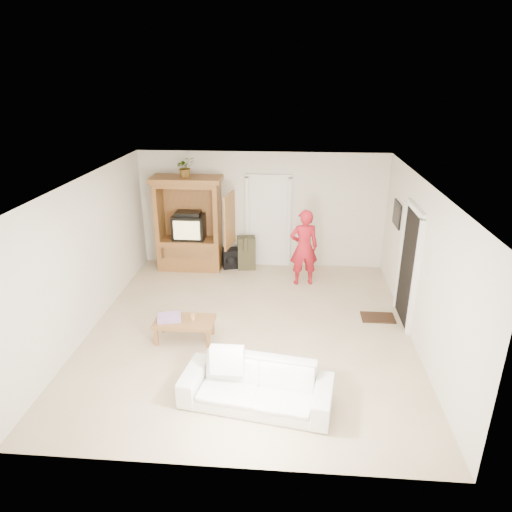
{
  "coord_description": "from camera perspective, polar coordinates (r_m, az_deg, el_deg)",
  "views": [
    {
      "loc": [
        0.66,
        -6.87,
        4.15
      ],
      "look_at": [
        0.06,
        0.6,
        1.15
      ],
      "focal_mm": 32.0,
      "sensor_mm": 36.0,
      "label": 1
    }
  ],
  "objects": [
    {
      "name": "doorway_right",
      "position": [
        8.35,
        18.52,
        -1.37
      ],
      "size": [
        0.05,
        0.9,
        2.04
      ],
      "primitive_type": "cube",
      "color": "black",
      "rests_on": "floor"
    },
    {
      "name": "sofa",
      "position": [
        6.31,
        0.05,
        -15.88
      ],
      "size": [
        2.1,
        1.09,
        0.58
      ],
      "primitive_type": "imported",
      "rotation": [
        0.0,
        0.0,
        -0.16
      ],
      "color": "silver",
      "rests_on": "floor"
    },
    {
      "name": "wall_back",
      "position": [
        10.29,
        0.71,
        5.75
      ],
      "size": [
        5.5,
        0.0,
        5.5
      ],
      "primitive_type": "plane",
      "rotation": [
        1.57,
        0.0,
        0.0
      ],
      "color": "silver",
      "rests_on": "floor"
    },
    {
      "name": "backpack_olive",
      "position": [
        10.33,
        -1.21,
        0.4
      ],
      "size": [
        0.44,
        0.36,
        0.75
      ],
      "primitive_type": null,
      "rotation": [
        0.0,
        0.0,
        0.17
      ],
      "color": "#47442B",
      "rests_on": "floor"
    },
    {
      "name": "framed_picture",
      "position": [
        9.36,
        17.22,
        5.03
      ],
      "size": [
        0.03,
        0.6,
        0.48
      ],
      "primitive_type": "cube",
      "color": "black",
      "rests_on": "wall_right"
    },
    {
      "name": "backpack_black",
      "position": [
        10.39,
        -3.1,
        -0.33
      ],
      "size": [
        0.43,
        0.33,
        0.47
      ],
      "primitive_type": null,
      "rotation": [
        0.0,
        0.0,
        0.29
      ],
      "color": "black",
      "rests_on": "floor"
    },
    {
      "name": "towel",
      "position": [
        7.73,
        -10.79,
        -7.57
      ],
      "size": [
        0.44,
        0.37,
        0.08
      ],
      "primitive_type": "cube",
      "rotation": [
        0.0,
        0.0,
        0.25
      ],
      "color": "#FF54AE",
      "rests_on": "coffee_table"
    },
    {
      "name": "candle",
      "position": [
        7.67,
        -7.92,
        -7.51
      ],
      "size": [
        0.08,
        0.08,
        0.1
      ],
      "primitive_type": "cylinder",
      "color": "tan",
      "rests_on": "coffee_table"
    },
    {
      "name": "doormat",
      "position": [
        8.69,
        14.99,
        -7.43
      ],
      "size": [
        0.6,
        0.4,
        0.02
      ],
      "primitive_type": "cube",
      "color": "#382316",
      "rests_on": "floor"
    },
    {
      "name": "armoire",
      "position": [
        10.31,
        -8.22,
        3.27
      ],
      "size": [
        1.82,
        1.14,
        2.1
      ],
      "color": "#955B2E",
      "rests_on": "floor"
    },
    {
      "name": "ceiling",
      "position": [
        7.07,
        -0.92,
        9.16
      ],
      "size": [
        6.0,
        6.0,
        0.0
      ],
      "primitive_type": "plane",
      "rotation": [
        3.14,
        0.0,
        0.0
      ],
      "color": "white",
      "rests_on": "floor"
    },
    {
      "name": "coffee_table",
      "position": [
        7.71,
        -8.93,
        -8.25
      ],
      "size": [
        0.98,
        0.54,
        0.37
      ],
      "rotation": [
        0.0,
        0.0,
        0.0
      ],
      "color": "olive",
      "rests_on": "floor"
    },
    {
      "name": "wall_right",
      "position": [
        7.72,
        19.92,
        -1.21
      ],
      "size": [
        0.0,
        6.0,
        6.0
      ],
      "primitive_type": "plane",
      "rotation": [
        1.57,
        0.0,
        -1.57
      ],
      "color": "silver",
      "rests_on": "floor"
    },
    {
      "name": "wall_left",
      "position": [
        8.18,
        -20.42,
        0.0
      ],
      "size": [
        0.0,
        6.0,
        6.0
      ],
      "primitive_type": "plane",
      "rotation": [
        1.57,
        0.0,
        1.57
      ],
      "color": "silver",
      "rests_on": "floor"
    },
    {
      "name": "floor",
      "position": [
        8.05,
        -0.81,
        -9.21
      ],
      "size": [
        6.0,
        6.0,
        0.0
      ],
      "primitive_type": "plane",
      "color": "tan",
      "rests_on": "ground"
    },
    {
      "name": "door_back",
      "position": [
        10.33,
        1.52,
        4.19
      ],
      "size": [
        0.85,
        0.05,
        2.04
      ],
      "primitive_type": "cube",
      "color": "white",
      "rests_on": "floor"
    },
    {
      "name": "plant",
      "position": [
        9.93,
        -8.83,
        10.92
      ],
      "size": [
        0.5,
        0.49,
        0.43
      ],
      "primitive_type": "imported",
      "rotation": [
        0.0,
        0.0,
        0.57
      ],
      "color": "#4C7238",
      "rests_on": "armoire"
    },
    {
      "name": "wall_front",
      "position": [
        4.85,
        -4.28,
        -14.24
      ],
      "size": [
        5.5,
        0.0,
        5.5
      ],
      "primitive_type": "plane",
      "rotation": [
        -1.57,
        0.0,
        0.0
      ],
      "color": "silver",
      "rests_on": "floor"
    },
    {
      "name": "man",
      "position": [
        9.46,
        6.0,
        1.06
      ],
      "size": [
        0.65,
        0.48,
        1.63
      ],
      "primitive_type": "imported",
      "rotation": [
        0.0,
        0.0,
        3.31
      ],
      "color": "#AC1723",
      "rests_on": "floor"
    }
  ]
}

